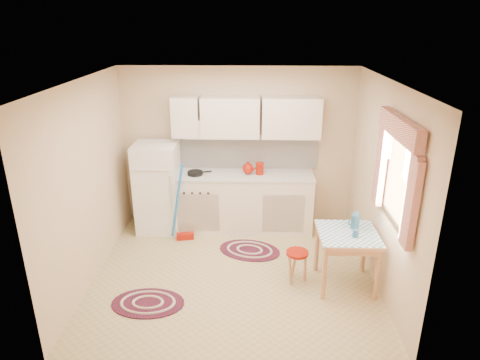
{
  "coord_description": "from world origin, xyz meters",
  "views": [
    {
      "loc": [
        0.22,
        -4.83,
        3.17
      ],
      "look_at": [
        0.07,
        0.25,
        1.22
      ],
      "focal_mm": 32.0,
      "sensor_mm": 36.0,
      "label": 1
    }
  ],
  "objects_px": {
    "fridge": "(158,188)",
    "table": "(346,259)",
    "stool": "(297,266)",
    "base_cabinets": "(239,203)"
  },
  "relations": [
    {
      "from": "table",
      "to": "base_cabinets",
      "type": "bearing_deg",
      "value": 132.21
    },
    {
      "from": "stool",
      "to": "fridge",
      "type": "bearing_deg",
      "value": 145.46
    },
    {
      "from": "table",
      "to": "stool",
      "type": "height_order",
      "value": "table"
    },
    {
      "from": "base_cabinets",
      "to": "stool",
      "type": "relative_size",
      "value": 5.36
    },
    {
      "from": "base_cabinets",
      "to": "stool",
      "type": "distance_m",
      "value": 1.66
    },
    {
      "from": "table",
      "to": "stool",
      "type": "distance_m",
      "value": 0.61
    },
    {
      "from": "fridge",
      "to": "table",
      "type": "xyz_separation_m",
      "value": [
        2.62,
        -1.46,
        -0.34
      ]
    },
    {
      "from": "fridge",
      "to": "stool",
      "type": "xyz_separation_m",
      "value": [
        2.03,
        -1.4,
        -0.49
      ]
    },
    {
      "from": "fridge",
      "to": "stool",
      "type": "distance_m",
      "value": 2.51
    },
    {
      "from": "fridge",
      "to": "stool",
      "type": "relative_size",
      "value": 3.33
    }
  ]
}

